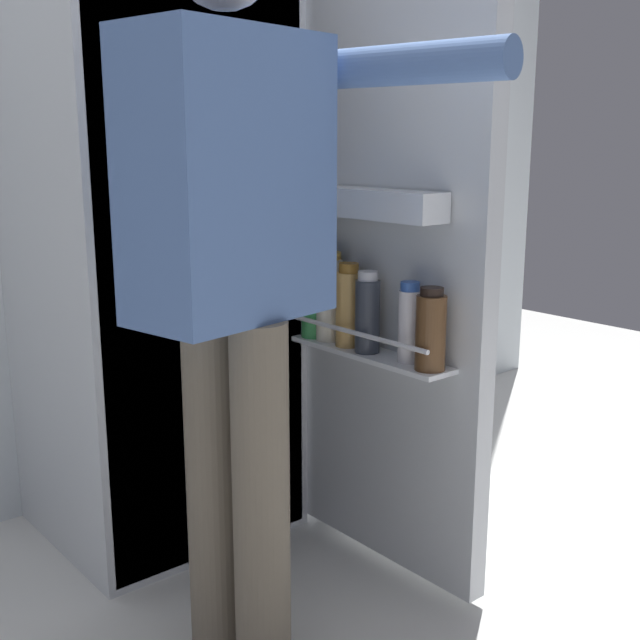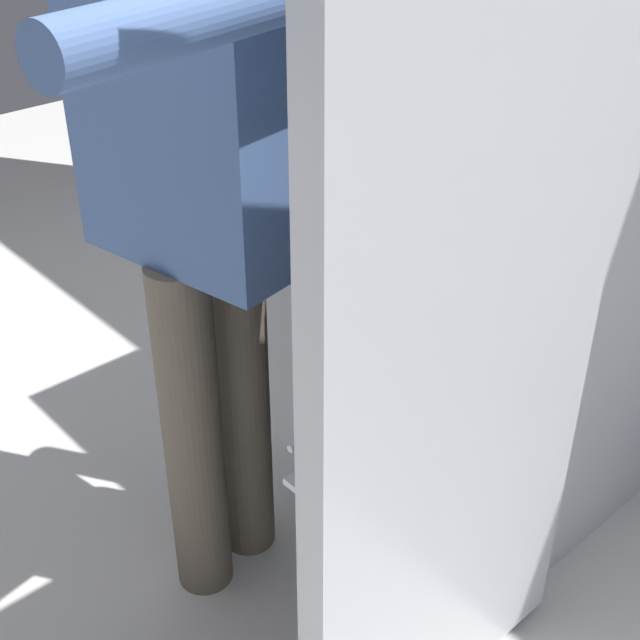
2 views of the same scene
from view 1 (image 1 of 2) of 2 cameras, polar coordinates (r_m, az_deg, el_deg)
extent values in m
plane|color=silver|center=(2.14, -3.51, -19.21)|extent=(6.83, 6.83, 0.00)
cube|color=silver|center=(2.60, -16.36, 15.78)|extent=(4.40, 0.10, 2.58)
cube|color=silver|center=(2.30, -12.08, 5.54)|extent=(0.64, 0.60, 1.71)
cube|color=white|center=(2.04, -8.11, 4.82)|extent=(0.60, 0.01, 1.67)
cube|color=white|center=(2.07, -8.85, 6.81)|extent=(0.56, 0.09, 0.01)
cube|color=silver|center=(2.02, 5.28, 4.57)|extent=(0.06, 0.62, 1.63)
cube|color=white|center=(2.01, 3.52, -2.44)|extent=(0.10, 0.50, 0.01)
cylinder|color=silver|center=(1.96, 2.58, -0.95)|extent=(0.01, 0.48, 0.01)
cube|color=white|center=(1.95, 3.68, 8.35)|extent=(0.09, 0.43, 0.07)
cylinder|color=tan|center=(2.04, 2.06, 0.76)|extent=(0.07, 0.07, 0.19)
cylinder|color=#996623|center=(2.02, 2.08, 3.77)|extent=(0.05, 0.05, 0.02)
cylinder|color=#333842|center=(1.98, 3.43, 0.25)|extent=(0.06, 0.06, 0.18)
cylinder|color=silver|center=(1.96, 3.47, 3.19)|extent=(0.05, 0.05, 0.02)
cylinder|color=#EDE5CC|center=(2.10, 0.67, 1.46)|extent=(0.07, 0.07, 0.22)
cylinder|color=#B78933|center=(2.08, 0.68, 4.65)|extent=(0.06, 0.06, 0.02)
cylinder|color=brown|center=(1.84, 7.95, -0.94)|extent=(0.07, 0.07, 0.18)
cylinder|color=black|center=(1.82, 8.05, 2.03)|extent=(0.05, 0.05, 0.02)
cylinder|color=white|center=(1.91, 6.41, -0.47)|extent=(0.05, 0.05, 0.17)
cylinder|color=#335BB2|center=(1.89, 6.48, 2.42)|extent=(0.05, 0.05, 0.02)
cylinder|color=green|center=(2.14, -0.43, 1.03)|extent=(0.07, 0.07, 0.17)
cylinder|color=#195B28|center=(2.12, -0.43, 3.60)|extent=(0.06, 0.06, 0.02)
cylinder|color=#665B4C|center=(1.80, -7.65, -11.71)|extent=(0.12, 0.12, 0.78)
cylinder|color=#665B4C|center=(1.70, -4.24, -13.08)|extent=(0.12, 0.12, 0.78)
cube|color=#4C6BA3|center=(1.58, -6.56, 10.08)|extent=(0.44, 0.29, 0.55)
cylinder|color=#4C6BA3|center=(1.74, -11.22, 9.37)|extent=(0.08, 0.08, 0.52)
cylinder|color=#4C6BA3|center=(1.66, 5.21, 17.75)|extent=(0.17, 0.53, 0.08)
camera|label=2|loc=(2.18, 38.26, 20.70)|focal=49.85mm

